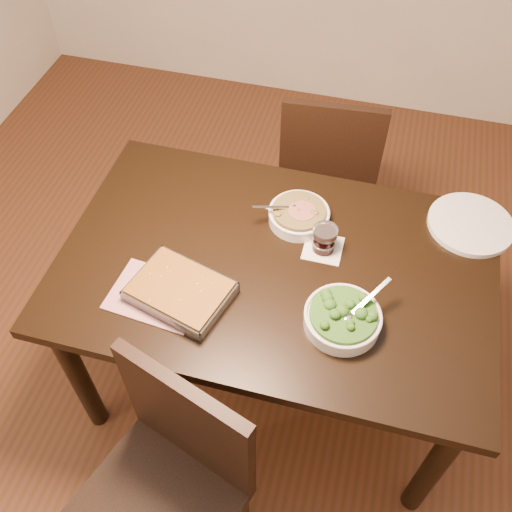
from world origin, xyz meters
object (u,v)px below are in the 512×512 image
Objects in this scene: table at (275,281)px; wine_tumbler at (324,238)px; chair_near at (169,478)px; chair_far at (329,165)px; stew_bowl at (299,215)px; baking_dish at (180,291)px; broccoli_bowl at (343,318)px; dinner_plate at (470,224)px.

wine_tumbler is at bearing 36.88° from table.
chair_far is at bearing 101.01° from chair_near.
baking_dish is (-0.28, -0.40, -0.00)m from stew_bowl.
stew_bowl is (0.03, 0.20, 0.12)m from table.
broccoli_bowl is 0.26× the size of chair_near.
broccoli_bowl is at bearing -68.56° from wine_tumbler.
wine_tumbler is 0.10× the size of chair_near.
table is at bearing -143.12° from wine_tumbler.
table is at bearing 96.21° from chair_near.
broccoli_bowl reaches higher than table.
table is 6.44× the size of stew_bowl.
chair_far reaches higher than dinner_plate.
dinner_plate is 1.27m from chair_near.
dinner_plate is at bearing 71.79° from chair_near.
broccoli_bowl is at bearing 70.23° from chair_near.
baking_dish is at bearing 121.49° from chair_near.
stew_bowl is 0.91× the size of broccoli_bowl.
chair_far is (-0.19, 0.97, -0.29)m from broccoli_bowl.
broccoli_bowl reaches higher than dinner_plate.
stew_bowl is 0.24× the size of chair_near.
broccoli_bowl is 0.70× the size of baking_dish.
table is at bearing -98.51° from stew_bowl.
chair_near is at bearing -101.75° from stew_bowl.
wine_tumbler is 0.77m from chair_far.
chair_far reaches higher than baking_dish.
chair_far is at bearing 96.57° from wine_tumbler.
chair_near reaches higher than baking_dish.
broccoli_bowl is at bearing 96.47° from chair_far.
baking_dish is 0.54m from chair_near.
baking_dish is 0.37× the size of chair_near.
dinner_plate is (0.85, 0.53, -0.02)m from baking_dish.
dinner_plate is (0.57, 0.13, -0.02)m from stew_bowl.
wine_tumbler is 0.32× the size of dinner_plate.
baking_dish is at bearing -142.01° from wine_tumbler.
stew_bowl is at bearing 83.23° from chair_far.
wine_tumbler is at bearing -44.18° from stew_bowl.
chair_near is at bearing -127.15° from dinner_plate.
broccoli_bowl is at bearing -125.57° from dinner_plate.
table is 15.35× the size of wine_tumbler.
wine_tumbler is 0.10× the size of chair_far.
broccoli_bowl is 2.61× the size of wine_tumbler.
wine_tumbler is 0.52m from dinner_plate.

